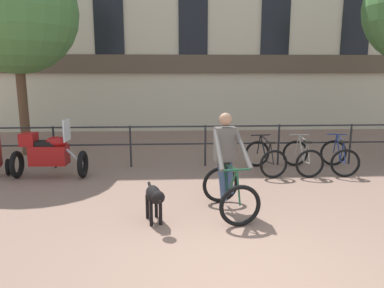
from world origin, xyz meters
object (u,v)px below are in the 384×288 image
(dog, at_px, (154,197))
(parked_bicycle_mid_right, at_px, (339,157))
(cyclist_with_bike, at_px, (227,168))
(parked_bicycle_mid_left, at_px, (302,157))
(parked_motorcycle, at_px, (48,153))
(parked_bicycle_near_lamp, at_px, (265,158))

(dog, relative_size, parked_bicycle_mid_right, 0.75)
(cyclist_with_bike, xyz_separation_m, parked_bicycle_mid_left, (2.16, 2.39, -0.41))
(parked_motorcycle, distance_m, parked_bicycle_mid_right, 6.81)
(parked_bicycle_near_lamp, bearing_deg, dog, 41.52)
(cyclist_with_bike, height_order, dog, cyclist_with_bike)
(dog, relative_size, parked_bicycle_mid_left, 0.80)
(cyclist_with_bike, height_order, parked_motorcycle, cyclist_with_bike)
(parked_bicycle_mid_left, bearing_deg, parked_bicycle_mid_right, -179.20)
(parked_bicycle_mid_right, bearing_deg, dog, 43.46)
(cyclist_with_bike, bearing_deg, parked_motorcycle, 140.58)
(parked_motorcycle, bearing_deg, parked_bicycle_mid_right, -86.33)
(parked_bicycle_mid_left, relative_size, parked_bicycle_mid_right, 0.93)
(cyclist_with_bike, xyz_separation_m, parked_bicycle_near_lamp, (1.26, 2.39, -0.41))
(parked_bicycle_mid_left, bearing_deg, cyclist_with_bike, 48.68)
(parked_motorcycle, xyz_separation_m, parked_bicycle_mid_left, (5.90, 0.19, -0.20))
(parked_motorcycle, bearing_deg, dog, -135.12)
(parked_motorcycle, distance_m, parked_bicycle_mid_left, 5.90)
(parked_bicycle_near_lamp, bearing_deg, cyclist_with_bike, 54.55)
(parked_bicycle_mid_right, bearing_deg, cyclist_with_bike, 47.55)
(parked_bicycle_near_lamp, bearing_deg, parked_bicycle_mid_left, 172.34)
(dog, xyz_separation_m, parked_bicycle_mid_left, (3.40, 2.89, -0.09))
(parked_motorcycle, xyz_separation_m, parked_bicycle_near_lamp, (5.00, 0.19, -0.20))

